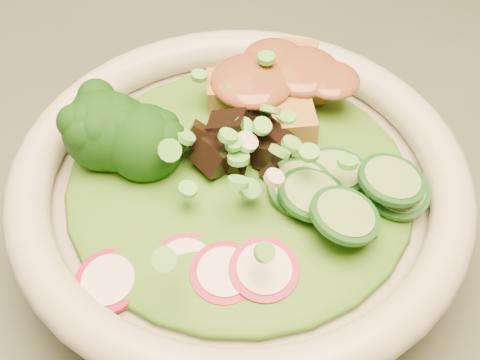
{
  "coord_description": "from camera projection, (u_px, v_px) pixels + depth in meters",
  "views": [
    {
      "loc": [
        0.02,
        -0.31,
        1.11
      ],
      "look_at": [
        0.05,
        -0.05,
        0.81
      ],
      "focal_mm": 50.0,
      "sensor_mm": 36.0,
      "label": 1
    }
  ],
  "objects": [
    {
      "name": "dining_table",
      "position": [
        180.0,
        276.0,
        0.55
      ],
      "size": [
        1.2,
        0.8,
        0.75
      ],
      "color": "black",
      "rests_on": "ground"
    },
    {
      "name": "salad_bowl",
      "position": [
        240.0,
        201.0,
        0.41
      ],
      "size": [
        0.27,
        0.27,
        0.07
      ],
      "rotation": [
        0.0,
        0.0,
        -0.16
      ],
      "color": "beige",
      "rests_on": "dining_table"
    },
    {
      "name": "lettuce_bed",
      "position": [
        240.0,
        179.0,
        0.39
      ],
      "size": [
        0.21,
        0.21,
        0.02
      ],
      "primitive_type": "ellipsoid",
      "color": "#2A5E13",
      "rests_on": "salad_bowl"
    },
    {
      "name": "broccoli_florets",
      "position": [
        137.0,
        138.0,
        0.39
      ],
      "size": [
        0.09,
        0.08,
        0.04
      ],
      "primitive_type": null,
      "rotation": [
        0.0,
        0.0,
        -0.16
      ],
      "color": "black",
      "rests_on": "salad_bowl"
    },
    {
      "name": "radish_slices",
      "position": [
        205.0,
        267.0,
        0.35
      ],
      "size": [
        0.12,
        0.06,
        0.02
      ],
      "primitive_type": null,
      "rotation": [
        0.0,
        0.0,
        -0.16
      ],
      "color": "maroon",
      "rests_on": "salad_bowl"
    },
    {
      "name": "cucumber_slices",
      "position": [
        352.0,
        194.0,
        0.37
      ],
      "size": [
        0.08,
        0.08,
        0.04
      ],
      "primitive_type": null,
      "rotation": [
        0.0,
        0.0,
        -0.16
      ],
      "color": "#85BA67",
      "rests_on": "salad_bowl"
    },
    {
      "name": "mushroom_heap",
      "position": [
        247.0,
        148.0,
        0.39
      ],
      "size": [
        0.08,
        0.08,
        0.04
      ],
      "primitive_type": null,
      "rotation": [
        0.0,
        0.0,
        -0.16
      ],
      "color": "black",
      "rests_on": "salad_bowl"
    },
    {
      "name": "tofu_cubes",
      "position": [
        274.0,
        95.0,
        0.42
      ],
      "size": [
        0.1,
        0.07,
        0.04
      ],
      "primitive_type": null,
      "rotation": [
        0.0,
        0.0,
        -0.16
      ],
      "color": "#A27436",
      "rests_on": "salad_bowl"
    },
    {
      "name": "peanut_sauce",
      "position": [
        275.0,
        79.0,
        0.41
      ],
      "size": [
        0.07,
        0.06,
        0.02
      ],
      "primitive_type": "ellipsoid",
      "color": "brown",
      "rests_on": "tofu_cubes"
    },
    {
      "name": "scallion_garnish",
      "position": [
        240.0,
        150.0,
        0.38
      ],
      "size": [
        0.19,
        0.19,
        0.02
      ],
      "primitive_type": null,
      "color": "#5BBF43",
      "rests_on": "salad_bowl"
    }
  ]
}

